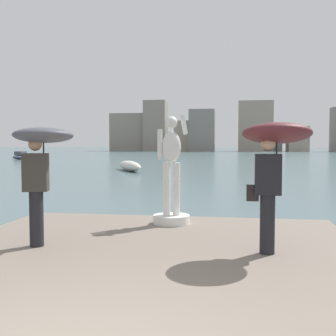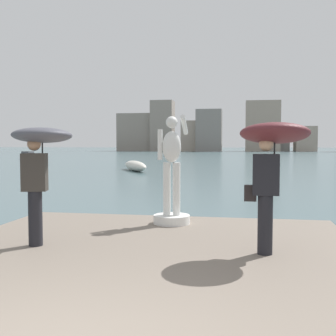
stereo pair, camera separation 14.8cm
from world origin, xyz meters
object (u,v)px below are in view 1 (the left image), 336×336
at_px(boat_far, 22,156).
at_px(statue_white_figure, 172,184).
at_px(onlooker_right, 274,150).
at_px(onlooker_left, 41,153).
at_px(boat_mid, 130,166).

bearing_deg(boat_far, statue_white_figure, -58.67).
bearing_deg(onlooker_right, onlooker_left, -178.82).
bearing_deg(boat_far, boat_mid, -46.23).
height_order(onlooker_left, onlooker_right, onlooker_right).
height_order(statue_white_figure, boat_far, statue_white_figure).
distance_m(onlooker_left, boat_mid, 24.92).
relative_size(onlooker_left, onlooker_right, 0.96).
xyz_separation_m(statue_white_figure, boat_mid, (-6.43, 22.27, -0.84)).
distance_m(boat_mid, boat_far, 28.26).
bearing_deg(statue_white_figure, onlooker_left, -129.35).
distance_m(onlooker_left, boat_far, 50.99).
bearing_deg(boat_far, onlooker_left, -61.64).
distance_m(onlooker_right, boat_mid, 25.78).
bearing_deg(onlooker_right, boat_mid, 108.73).
bearing_deg(onlooker_left, boat_far, 118.36).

